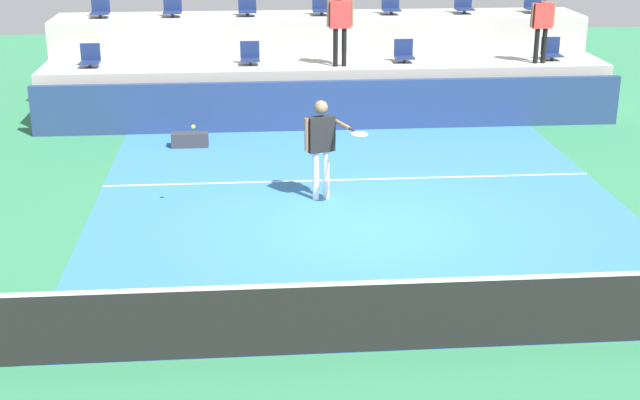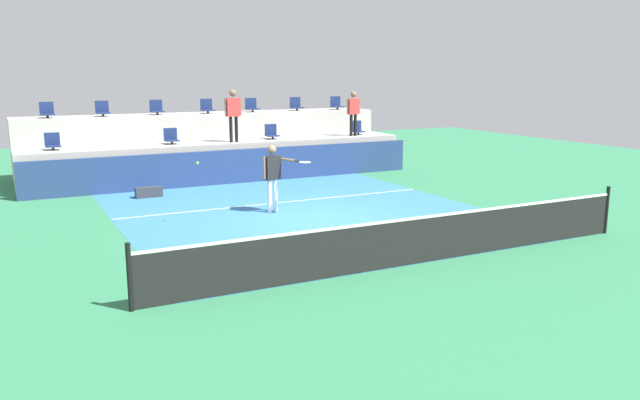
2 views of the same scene
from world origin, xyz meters
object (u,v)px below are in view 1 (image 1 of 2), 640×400
stadium_chair_lower_far_left (90,57)px  equipment_bag (190,140)px  stadium_chair_lower_far_right (551,51)px  stadium_chair_lower_left (250,55)px  stadium_chair_lower_right (404,53)px  stadium_chair_upper_far_right (534,4)px  stadium_chair_upper_mid_left (247,7)px  stadium_chair_upper_far_left (100,9)px  stadium_chair_upper_left (172,8)px  stadium_chair_upper_right (464,5)px  spectator_in_white (340,19)px  stadium_chair_upper_mid_right (391,6)px  spectator_leaning_on_rail (542,21)px  stadium_chair_upper_center (321,6)px  tennis_ball (193,127)px  tennis_player (322,140)px

stadium_chair_lower_far_left → equipment_bag: 3.55m
stadium_chair_lower_far_right → equipment_bag: bearing=-164.2°
stadium_chair_lower_far_left → stadium_chair_lower_left: same height
stadium_chair_lower_right → stadium_chair_upper_far_right: size_ratio=1.00×
stadium_chair_upper_mid_left → stadium_chair_lower_left: bearing=-89.2°
stadium_chair_lower_far_right → stadium_chair_upper_far_left: 10.81m
stadium_chair_upper_left → stadium_chair_upper_far_right: (8.98, 0.00, 0.00)m
stadium_chair_upper_far_left → stadium_chair_upper_right: bearing=0.0°
stadium_chair_lower_far_left → stadium_chair_lower_far_right: (10.66, 0.00, 0.00)m
spectator_in_white → stadium_chair_upper_right: bearing=33.3°
stadium_chair_lower_left → stadium_chair_lower_right: same height
stadium_chair_lower_far_left → stadium_chair_lower_right: (7.16, 0.00, 0.00)m
spectator_in_white → stadium_chair_upper_mid_right: bearing=55.6°
stadium_chair_upper_far_right → stadium_chair_lower_left: bearing=-165.8°
stadium_chair_upper_mid_left → equipment_bag: size_ratio=0.68×
spectator_leaning_on_rail → stadium_chair_upper_right: bearing=120.8°
stadium_chair_upper_center → stadium_chair_lower_far_left: bearing=-161.5°
tennis_ball → spectator_leaning_on_rail: bearing=38.3°
stadium_chair_lower_far_right → stadium_chair_upper_center: (-5.27, 1.80, 0.85)m
tennis_player → stadium_chair_lower_far_left: bearing=129.2°
stadium_chair_upper_mid_left → stadium_chair_upper_far_right: bearing=0.0°
stadium_chair_lower_far_left → stadium_chair_upper_far_left: (0.03, 1.80, 0.85)m
stadium_chair_lower_far_left → stadium_chair_upper_mid_right: size_ratio=1.00×
stadium_chair_lower_far_left → stadium_chair_upper_mid_right: (7.12, 1.80, 0.85)m
stadium_chair_lower_right → stadium_chair_upper_mid_left: 4.10m
stadium_chair_upper_far_left → stadium_chair_upper_mid_right: bearing=0.0°
stadium_chair_upper_mid_right → stadium_chair_upper_mid_left: bearing=180.0°
stadium_chair_lower_right → stadium_chair_upper_far_right: (3.57, 1.80, 0.85)m
stadium_chair_upper_mid_right → equipment_bag: size_ratio=0.68×
stadium_chair_lower_far_right → stadium_chair_upper_far_left: size_ratio=1.00×
stadium_chair_upper_far_right → tennis_player: 9.78m
stadium_chair_upper_mid_left → spectator_leaning_on_rail: spectator_leaning_on_rail is taller
stadium_chair_upper_center → stadium_chair_upper_far_right: bearing=0.0°
stadium_chair_upper_mid_left → spectator_in_white: spectator_in_white is taller
stadium_chair_lower_left → equipment_bag: bearing=-118.7°
equipment_bag → stadium_chair_upper_mid_right: bearing=40.9°
stadium_chair_upper_far_right → tennis_player: stadium_chair_upper_far_right is taller
stadium_chair_lower_far_left → stadium_chair_upper_far_left: size_ratio=1.00×
stadium_chair_lower_far_right → stadium_chair_upper_left: stadium_chair_upper_left is taller
stadium_chair_upper_far_right → stadium_chair_upper_mid_right: bearing=180.0°
stadium_chair_lower_far_left → stadium_chair_upper_right: 9.17m
stadium_chair_upper_center → stadium_chair_upper_mid_right: same height
stadium_chair_upper_mid_right → tennis_ball: size_ratio=7.65×
stadium_chair_upper_right → tennis_player: bearing=-118.7°
stadium_chair_upper_far_left → stadium_chair_upper_mid_left: 3.54m
stadium_chair_upper_left → stadium_chair_upper_mid_right: 5.36m
spectator_leaning_on_rail → equipment_bag: bearing=-166.0°
stadium_chair_upper_far_left → stadium_chair_upper_far_right: same height
spectator_in_white → tennis_ball: bearing=-116.4°
stadium_chair_lower_left → stadium_chair_lower_far_right: bearing=0.0°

